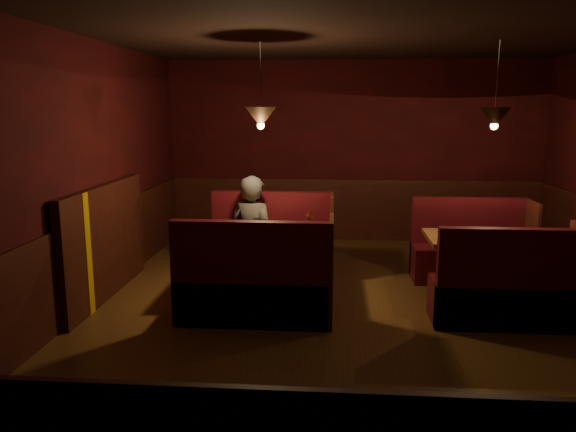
# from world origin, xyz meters

# --- Properties ---
(room) EXTENTS (6.02, 7.02, 2.92)m
(room) POSITION_xyz_m (-0.28, 0.05, 1.05)
(room) COLOR brown
(room) RESTS_ON ground
(main_table) EXTENTS (1.44, 0.88, 1.01)m
(main_table) POSITION_xyz_m (-1.12, 0.56, 0.60)
(main_table) COLOR brown
(main_table) RESTS_ON ground
(main_bench_far) EXTENTS (1.59, 0.57, 1.08)m
(main_bench_far) POSITION_xyz_m (-1.11, 1.38, 0.34)
(main_bench_far) COLOR black
(main_bench_far) RESTS_ON ground
(main_bench_near) EXTENTS (1.59, 0.57, 1.08)m
(main_bench_near) POSITION_xyz_m (-1.11, -0.26, 0.34)
(main_bench_near) COLOR black
(main_bench_near) RESTS_ON ground
(second_table) EXTENTS (1.31, 0.83, 0.74)m
(second_table) POSITION_xyz_m (1.38, 0.62, 0.55)
(second_table) COLOR brown
(second_table) RESTS_ON ground
(second_bench_far) EXTENTS (1.44, 0.54, 1.03)m
(second_bench_far) POSITION_xyz_m (1.41, 1.40, 0.33)
(second_bench_far) COLOR black
(second_bench_far) RESTS_ON ground
(second_bench_near) EXTENTS (1.44, 0.54, 1.03)m
(second_bench_near) POSITION_xyz_m (1.41, -0.16, 0.33)
(second_bench_near) COLOR black
(second_bench_near) RESTS_ON ground
(diner_a) EXTENTS (0.72, 0.61, 1.68)m
(diner_a) POSITION_xyz_m (-1.34, 1.22, 0.84)
(diner_a) COLOR #343434
(diner_a) RESTS_ON ground
(diner_b) EXTENTS (0.74, 0.61, 1.40)m
(diner_b) POSITION_xyz_m (-1.04, -0.12, 0.70)
(diner_b) COLOR black
(diner_b) RESTS_ON ground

